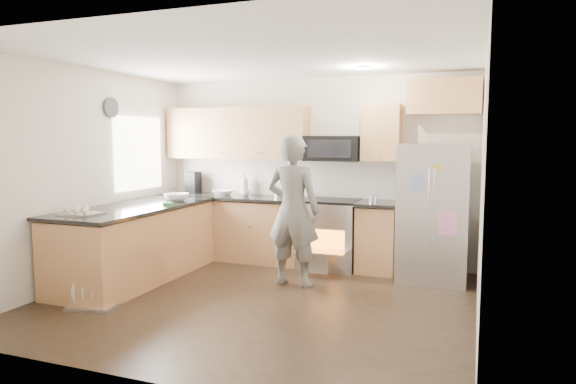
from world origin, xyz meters
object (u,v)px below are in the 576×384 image
at_px(person, 293,211).
at_px(dish_rack, 94,299).
at_px(stove_range, 330,218).
at_px(refrigerator, 433,213).

relative_size(person, dish_rack, 3.34).
relative_size(stove_range, person, 0.99).
height_order(stove_range, refrigerator, stove_range).
bearing_deg(stove_range, person, -100.36).
bearing_deg(refrigerator, stove_range, 170.23).
bearing_deg(refrigerator, person, -153.93).
distance_m(refrigerator, dish_rack, 4.01).
relative_size(refrigerator, dish_rack, 3.14).
height_order(stove_range, person, person).
distance_m(stove_range, refrigerator, 1.40).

